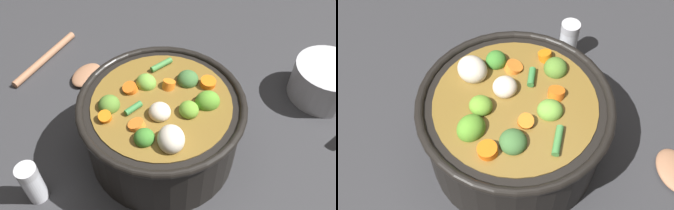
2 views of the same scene
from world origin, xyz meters
The scene contains 3 objects.
ground_plane centered at (0.00, 0.00, 0.00)m, with size 1.10×1.10×0.00m, color #2D2D30.
cooking_pot centered at (0.00, 0.00, 0.07)m, with size 0.28×0.28×0.16m.
salt_shaker centered at (-0.20, -0.11, 0.04)m, with size 0.03×0.03×0.08m.
Camera 2 is at (0.19, 0.26, 0.57)m, focal length 42.92 mm.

